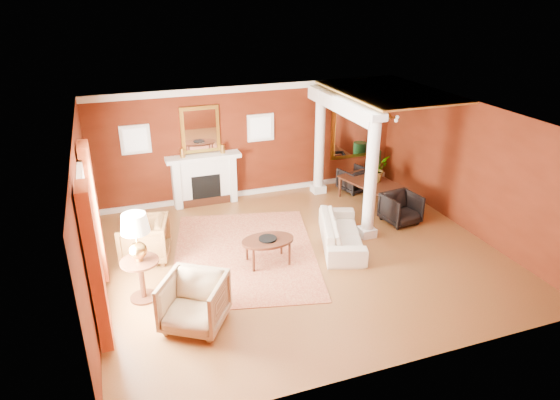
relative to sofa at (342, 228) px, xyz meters
name	(u,v)px	position (x,y,z in m)	size (l,w,h in m)	color
ground	(301,255)	(-0.98, -0.13, -0.40)	(8.00, 8.00, 0.00)	brown
room_shell	(303,164)	(-0.98, -0.13, 1.62)	(8.04, 7.04, 2.92)	#5D1F0D
fireplace	(205,179)	(-2.28, 3.19, 0.24)	(1.85, 0.42, 1.29)	white
overmantel_mirror	(200,129)	(-2.28, 3.33, 1.50)	(0.95, 0.07, 1.15)	gold
flank_window_left	(135,140)	(-3.83, 3.34, 1.40)	(0.70, 0.07, 0.70)	white
flank_window_right	(261,128)	(-0.73, 3.34, 1.40)	(0.70, 0.07, 0.70)	white
left_window	(93,237)	(-4.88, -0.73, 1.02)	(0.21, 2.55, 2.60)	white
column_front	(371,176)	(0.72, 0.17, 1.03)	(0.36, 0.36, 2.80)	white
column_back	(320,141)	(0.72, 2.87, 1.03)	(0.36, 0.36, 2.80)	white
header_beam	(341,104)	(0.72, 1.77, 2.22)	(0.30, 3.20, 0.32)	white
amber_ceiling	(389,91)	(1.87, 1.62, 2.47)	(2.30, 3.40, 0.04)	gold
dining_mirror	(353,128)	(1.92, 3.33, 1.15)	(1.30, 0.07, 1.70)	gold
chandelier	(387,117)	(1.92, 1.67, 1.85)	(0.60, 0.62, 0.75)	#B38338
crown_trim	(250,88)	(-0.98, 3.33, 2.42)	(8.00, 0.08, 0.16)	white
base_trim	(253,192)	(-0.98, 3.33, -0.34)	(8.00, 0.08, 0.12)	white
rug	(245,253)	(-2.07, 0.32, -0.39)	(2.89, 3.85, 0.02)	maroon
sofa	(342,228)	(0.00, 0.00, 0.00)	(2.05, 0.60, 0.80)	white
armchair_leopard	(144,238)	(-4.02, 0.83, 0.08)	(0.93, 0.87, 0.95)	black
armchair_stripe	(194,300)	(-3.48, -1.67, 0.09)	(0.95, 0.89, 0.98)	tan
coffee_table	(268,241)	(-1.72, -0.19, 0.09)	(1.06, 1.06, 0.54)	black
coffee_book	(264,233)	(-1.78, -0.13, 0.26)	(0.18, 0.02, 0.25)	black
side_table	(137,242)	(-4.21, -0.60, 0.74)	(0.67, 0.67, 1.67)	black
dining_table	(372,186)	(1.72, 1.77, 0.06)	(1.67, 0.59, 0.93)	black
dining_chair_near	(401,207)	(1.79, 0.53, -0.01)	(0.76, 0.71, 0.78)	black
dining_chair_far	(354,178)	(1.66, 2.65, -0.05)	(0.69, 0.64, 0.71)	black
green_urn	(373,171)	(2.37, 2.87, -0.01)	(0.41, 0.41, 0.99)	#133D1A
potted_plant	(377,158)	(1.79, 1.77, 0.79)	(0.60, 0.66, 0.52)	#26591E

